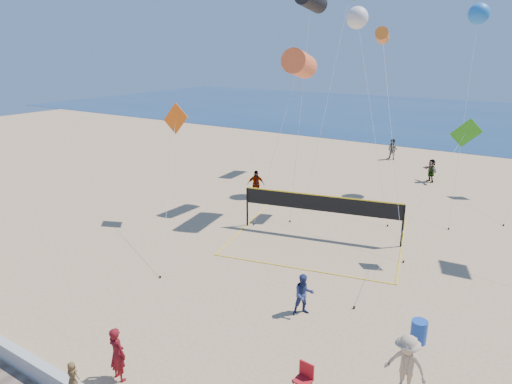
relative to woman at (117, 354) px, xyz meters
The scene contains 19 objects.
ground 2.71m from the woman, 41.25° to the left, with size 120.00×120.00×0.00m, color tan.
ocean 63.73m from the woman, 88.27° to the left, with size 140.00×50.00×0.03m, color navy.
woman is the anchor object (origin of this frame).
toddler 1.39m from the woman, 98.50° to the right, with size 0.38×0.25×0.77m, color brown.
bystander_a 6.84m from the woman, 63.69° to the left, with size 0.78×0.61×1.60m, color navy.
bystander_b 8.36m from the woman, 28.53° to the left, with size 1.22×0.70×1.89m, color tan.
far_person_0 17.80m from the woman, 109.44° to the left, with size 1.11×0.46×1.89m, color gray.
far_person_1 27.20m from the woman, 83.90° to the left, with size 1.60×0.51×1.72m, color gray.
far_person_3 32.63m from the woman, 92.89° to the left, with size 0.89×0.70×1.84m, color gray.
camp_chair 5.53m from the woman, 27.50° to the left, with size 0.51×0.62×0.98m.
trash_barrel 9.74m from the woman, 43.27° to the left, with size 0.54×0.54×0.81m, color #1943A3.
volleyball_net 13.32m from the woman, 88.47° to the left, with size 10.05×9.93×2.26m.
kite_0 17.40m from the woman, 98.16° to the left, with size 2.25×4.46×9.54m.
kite_1 21.21m from the woman, 99.05° to the left, with size 1.50×4.89×12.77m.
kite_2 20.63m from the woman, 86.16° to the left, with size 4.37×6.91×10.61m.
kite_3 13.92m from the woman, 123.86° to the left, with size 4.99×6.06×6.74m.
kite_4 15.70m from the woman, 64.26° to the left, with size 2.87×6.69×6.65m.
kite_6 24.12m from the woman, 94.01° to the left, with size 5.35×6.02×11.99m.
kite_7 28.46m from the woman, 79.44° to the left, with size 2.00×8.95×12.21m.
Camera 1 is at (7.67, -9.06, 9.47)m, focal length 32.00 mm.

